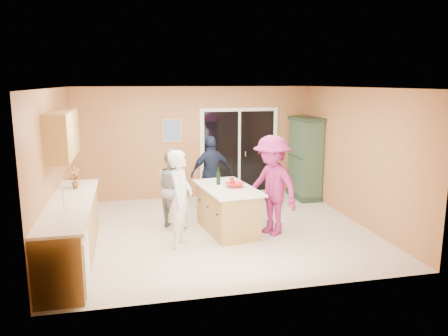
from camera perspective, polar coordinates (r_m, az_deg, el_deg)
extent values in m
plane|color=silver|center=(8.17, -0.88, -8.11)|extent=(5.50, 5.50, 0.00)
cube|color=silver|center=(7.71, -0.94, 10.44)|extent=(5.50, 5.00, 0.10)
cube|color=#E39A5D|center=(10.27, -3.75, 3.32)|extent=(5.50, 0.10, 2.60)
cube|color=#E39A5D|center=(5.47, 4.43, -3.68)|extent=(5.50, 0.10, 2.60)
cube|color=#E39A5D|center=(7.77, -21.18, 0.04)|extent=(0.10, 5.00, 2.60)
cube|color=#E39A5D|center=(8.81, 16.89, 1.55)|extent=(0.10, 5.00, 2.60)
cube|color=#A4793F|center=(7.08, -19.32, -8.01)|extent=(0.60, 3.00, 0.90)
cube|color=white|center=(6.07, -20.36, -11.81)|extent=(0.62, 0.60, 0.72)
cube|color=silver|center=(6.94, -19.44, -4.33)|extent=(0.65, 3.05, 0.04)
cylinder|color=silver|center=(6.42, -20.18, -4.05)|extent=(0.02, 0.02, 0.30)
cube|color=#A4793F|center=(7.47, -20.38, 4.14)|extent=(0.35, 1.60, 0.75)
cube|color=white|center=(10.49, 1.97, 2.12)|extent=(1.90, 0.05, 2.10)
cube|color=black|center=(10.47, 1.99, 2.11)|extent=(1.70, 0.03, 1.94)
cube|color=white|center=(10.47, 2.00, 2.11)|extent=(0.06, 0.04, 1.94)
cube|color=silver|center=(10.51, 2.80, 1.86)|extent=(0.02, 0.03, 0.12)
cube|color=tan|center=(10.14, -6.84, 4.88)|extent=(0.46, 0.03, 0.56)
cube|color=#4D659F|center=(10.13, -6.83, 4.87)|extent=(0.38, 0.02, 0.48)
cube|color=#A4793F|center=(8.00, 0.43, -5.52)|extent=(0.91, 1.49, 0.80)
cube|color=silver|center=(7.89, 0.44, -2.61)|extent=(1.07, 1.69, 0.04)
cube|color=black|center=(8.11, 0.43, -7.92)|extent=(0.83, 1.41, 0.09)
cube|color=#1F3223|center=(10.56, 10.40, -3.50)|extent=(0.53, 1.00, 0.11)
cube|color=#37533D|center=(10.38, 10.57, 1.24)|extent=(0.47, 0.94, 1.77)
cube|color=#1F3223|center=(10.26, 10.76, 6.33)|extent=(0.55, 1.04, 0.08)
imported|color=silver|center=(7.22, -5.70, -4.04)|extent=(0.59, 0.70, 1.62)
imported|color=gray|center=(8.23, -6.63, -2.63)|extent=(0.82, 0.90, 1.50)
imported|color=#181E35|center=(9.25, -1.64, -0.69)|extent=(1.00, 0.58, 1.60)
imported|color=#9A216E|center=(7.80, 6.26, -2.29)|extent=(1.11, 1.33, 1.79)
imported|color=red|center=(7.88, 1.40, -2.20)|extent=(0.39, 0.39, 0.08)
imported|color=#AC1116|center=(7.70, -18.96, -1.17)|extent=(0.23, 0.18, 0.39)
cylinder|color=red|center=(7.90, 1.15, -2.07)|extent=(0.08, 0.08, 0.11)
cylinder|color=red|center=(8.16, 1.05, -1.61)|extent=(0.10, 0.10, 0.11)
cylinder|color=black|center=(8.00, -0.75, -1.40)|extent=(0.08, 0.08, 0.24)
cylinder|color=black|center=(7.97, -0.75, -0.24)|extent=(0.03, 0.03, 0.09)
cylinder|color=silver|center=(7.86, -0.73, -2.48)|extent=(0.30, 0.30, 0.02)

